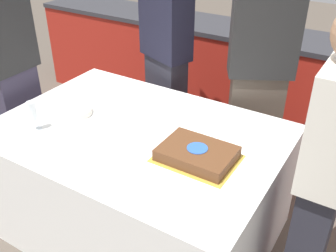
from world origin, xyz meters
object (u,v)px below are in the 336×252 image
Objects in this scene: person_seated_right at (326,178)px; plate_stack at (75,111)px; person_seated_left at (12,75)px; person_standing_back at (166,57)px; cake at (197,154)px; wine_glass at (32,112)px; person_cutting_cake at (258,83)px.

plate_stack is at bearing -88.50° from person_seated_right.
person_standing_back is at bearing -43.04° from person_seated_left.
cake is 1.13m from person_standing_back.
plate_stack is at bearing 178.47° from cake.
person_seated_left reaches higher than plate_stack.
person_seated_right is (0.62, 0.06, 0.06)m from cake.
wine_glass is 0.11× the size of person_seated_left.
plate_stack is 0.86m from person_standing_back.
cake is 2.28× the size of wine_glass.
wine_glass reaches higher than plate_stack.
person_standing_back reaches higher than plate_stack.
person_seated_right reaches higher than plate_stack.
cake is 1.48m from person_seated_left.
person_seated_left is (-0.61, 0.04, 0.09)m from plate_stack.
person_cutting_cake is at bearing -142.35° from person_seated_right.
plate_stack is 0.13× the size of person_seated_left.
cake is 0.97m from wine_glass.
person_cutting_cake is (0.00, 0.86, 0.06)m from cake.
person_seated_right is at bearing 1.50° from plate_stack.
person_seated_left is at bearing 176.34° from plate_stack.
person_seated_left reaches higher than wine_glass.
wine_glass is 0.62m from person_seated_left.
person_cutting_cake is 1.01m from person_seated_right.
person_seated_left is at bearing 151.08° from wine_glass.
person_standing_back reaches higher than person_cutting_cake.
plate_stack is 1.21m from person_cutting_cake.
wine_glass is 1.45m from person_cutting_cake.
plate_stack is 0.12× the size of person_standing_back.
plate_stack is 0.13× the size of person_seated_right.
wine_glass reaches higher than cake.
plate_stack is (-0.87, 0.02, -0.01)m from cake.
wine_glass is 1.12m from person_standing_back.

